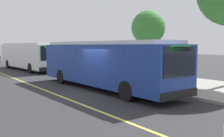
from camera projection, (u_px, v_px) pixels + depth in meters
name	position (u px, v px, depth m)	size (l,w,h in m)	color
ground_plane	(99.00, 93.00, 14.51)	(120.00, 120.00, 0.00)	#2B2B2D
sidewalk_curb	(170.00, 82.00, 17.99)	(44.00, 6.40, 0.15)	gray
lane_stripe_center	(63.00, 97.00, 13.23)	(36.00, 0.14, 0.01)	#E0D64C
transit_bus_main	(104.00, 63.00, 15.75)	(11.80, 2.86, 2.95)	navy
transit_bus_second	(29.00, 55.00, 27.98)	(11.65, 3.25, 2.95)	white
bus_shelter	(157.00, 56.00, 18.37)	(2.90, 1.60, 2.48)	#333338
waiting_bench	(159.00, 74.00, 18.10)	(1.60, 0.48, 0.95)	brown
route_sign_post	(165.00, 58.00, 15.07)	(0.44, 0.08, 2.80)	#333338
pedestrian_commuter	(153.00, 68.00, 17.55)	(0.24, 0.40, 1.69)	#282D47
street_tree_near_shelter	(148.00, 28.00, 23.07)	(3.08, 3.08, 5.72)	brown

